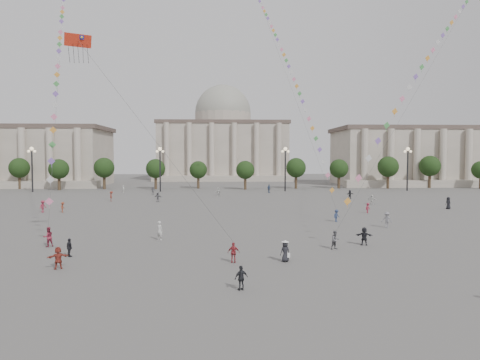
{
  "coord_description": "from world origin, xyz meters",
  "views": [
    {
      "loc": [
        -0.0,
        -32.48,
        8.11
      ],
      "look_at": [
        1.76,
        12.0,
        5.78
      ],
      "focal_mm": 32.0,
      "sensor_mm": 36.0,
      "label": 1
    }
  ],
  "objects": [
    {
      "name": "lamp_post_far_west",
      "position": [
        -45.0,
        70.0,
        7.35
      ],
      "size": [
        2.0,
        0.9,
        10.65
      ],
      "color": "#262628",
      "rests_on": "ground"
    },
    {
      "name": "person_crowd_4",
      "position": [
        -1.01,
        57.46,
        0.91
      ],
      "size": [
        1.49,
        1.66,
        1.83
      ],
      "primitive_type": "imported",
      "rotation": [
        0.0,
        0.0,
        4.03
      ],
      "color": "silver",
      "rests_on": "ground"
    },
    {
      "name": "person_crowd_12",
      "position": [
        -11.99,
        46.25,
        0.88
      ],
      "size": [
        1.7,
        1.18,
        1.76
      ],
      "primitive_type": "imported",
      "rotation": [
        0.0,
        0.0,
        2.69
      ],
      "color": "slate",
      "rests_on": "ground"
    },
    {
      "name": "person_crowd_6",
      "position": [
        18.94,
        15.93,
        0.93
      ],
      "size": [
        1.39,
        1.21,
        1.86
      ],
      "primitive_type": "imported",
      "rotation": [
        0.0,
        0.0,
        5.75
      ],
      "color": "slate",
      "rests_on": "ground"
    },
    {
      "name": "lamp_post_mid_west",
      "position": [
        -15.0,
        70.0,
        7.35
      ],
      "size": [
        2.0,
        0.9,
        10.65
      ],
      "color": "#262628",
      "rests_on": "ground"
    },
    {
      "name": "hall_central",
      "position": [
        0.0,
        129.22,
        14.23
      ],
      "size": [
        48.3,
        34.3,
        35.5
      ],
      "color": "gray",
      "rests_on": "ground"
    },
    {
      "name": "person_crowd_20",
      "position": [
        -23.74,
        31.42,
        0.78
      ],
      "size": [
        0.59,
        1.01,
        1.56
      ],
      "primitive_type": "imported",
      "rotation": [
        0.0,
        0.0,
        1.58
      ],
      "color": "brown",
      "rests_on": "ground"
    },
    {
      "name": "person_crowd_17",
      "position": [
        -20.75,
        47.46,
        0.95
      ],
      "size": [
        0.96,
        1.35,
        1.9
      ],
      "primitive_type": "imported",
      "rotation": [
        0.0,
        0.0,
        1.8
      ],
      "color": "maroon",
      "rests_on": "ground"
    },
    {
      "name": "tourist_1",
      "position": [
        -12.57,
        2.59,
        0.77
      ],
      "size": [
        0.89,
        0.91,
        1.53
      ],
      "primitive_type": "imported",
      "rotation": [
        0.0,
        0.0,
        2.32
      ],
      "color": "black",
      "rests_on": "ground"
    },
    {
      "name": "tourist_2",
      "position": [
        -12.02,
        -1.23,
        0.82
      ],
      "size": [
        1.57,
        1.13,
        1.64
      ],
      "primitive_type": "imported",
      "rotation": [
        0.0,
        0.0,
        3.62
      ],
      "color": "#9A362A",
      "rests_on": "ground"
    },
    {
      "name": "kite_flyer_1",
      "position": [
        14.36,
        20.83,
        0.77
      ],
      "size": [
        1.14,
        1.06,
        1.54
      ],
      "primitive_type": "imported",
      "rotation": [
        0.0,
        0.0,
        0.65
      ],
      "color": "navy",
      "rests_on": "ground"
    },
    {
      "name": "ground",
      "position": [
        0.0,
        0.0,
        0.0
      ],
      "size": [
        360.0,
        360.0,
        0.0
      ],
      "primitive_type": "plane",
      "color": "#54514F",
      "rests_on": "ground"
    },
    {
      "name": "lamp_post_far_east",
      "position": [
        45.0,
        70.0,
        7.35
      ],
      "size": [
        2.0,
        0.9,
        10.65
      ],
      "color": "#262628",
      "rests_on": "ground"
    },
    {
      "name": "kite_flyer_0",
      "position": [
        -15.92,
        6.69,
        0.91
      ],
      "size": [
        1.11,
        1.09,
        1.81
      ],
      "primitive_type": "imported",
      "rotation": [
        0.0,
        0.0,
        3.85
      ],
      "color": "maroon",
      "rests_on": "ground"
    },
    {
      "name": "person_crowd_10",
      "position": [
        -23.17,
        67.57,
        0.82
      ],
      "size": [
        0.42,
        0.61,
        1.64
      ],
      "primitive_type": "imported",
      "rotation": [
        0.0,
        0.0,
        1.61
      ],
      "color": "silver",
      "rests_on": "ground"
    },
    {
      "name": "tree_row",
      "position": [
        0.0,
        78.0,
        5.39
      ],
      "size": [
        137.12,
        5.12,
        8.0
      ],
      "color": "#382B1C",
      "rests_on": "ground"
    },
    {
      "name": "person_crowd_8",
      "position": [
        21.15,
        28.86,
        0.76
      ],
      "size": [
        1.12,
        1.03,
        1.51
      ],
      "primitive_type": "imported",
      "rotation": [
        0.0,
        0.0,
        0.64
      ],
      "color": "maroon",
      "rests_on": "ground"
    },
    {
      "name": "hall_east",
      "position": [
        75.0,
        93.89,
        8.43
      ],
      "size": [
        84.0,
        26.22,
        17.2
      ],
      "color": "gray",
      "rests_on": "ground"
    },
    {
      "name": "tourist_4",
      "position": [
        1.09,
        -6.74,
        0.76
      ],
      "size": [
        0.96,
        0.73,
        1.52
      ],
      "primitive_type": "imported",
      "rotation": [
        0.0,
        0.0,
        3.6
      ],
      "color": "#212327",
      "rests_on": "ground"
    },
    {
      "name": "person_crowd_3",
      "position": [
        13.05,
        6.26,
        0.84
      ],
      "size": [
        1.62,
        0.75,
        1.68
      ],
      "primitive_type": "imported",
      "rotation": [
        0.0,
        0.0,
        2.98
      ],
      "color": "#222227",
      "rests_on": "ground"
    },
    {
      "name": "lamp_post_mid_east",
      "position": [
        15.0,
        70.0,
        7.35
      ],
      "size": [
        2.0,
        0.9,
        10.65
      ],
      "color": "#262628",
      "rests_on": "ground"
    },
    {
      "name": "kite_train_west",
      "position": [
        -23.3,
        30.04,
        22.6
      ],
      "size": [
        14.43,
        43.48,
        60.59
      ],
      "color": "#3F3F3F",
      "rests_on": "ground"
    },
    {
      "name": "kite_train_mid",
      "position": [
        11.13,
        44.42,
        25.25
      ],
      "size": [
        6.83,
        44.48,
        63.04
      ],
      "color": "#3F3F3F",
      "rests_on": "ground"
    },
    {
      "name": "person_crowd_16",
      "position": [
        -15.46,
        61.83,
        0.85
      ],
      "size": [
        1.08,
        0.75,
        1.71
      ],
      "primitive_type": "imported",
      "rotation": [
        0.0,
        0.0,
        0.38
      ],
      "color": "slate",
      "rests_on": "ground"
    },
    {
      "name": "hat_person",
      "position": [
        4.82,
        0.27,
        0.85
      ],
      "size": [
        0.91,
        0.74,
        1.69
      ],
      "color": "black",
      "rests_on": "ground"
    },
    {
      "name": "kite_train_east",
      "position": [
        26.99,
        23.63,
        20.62
      ],
      "size": [
        31.91,
        34.91,
        59.71
      ],
      "color": "#3F3F3F",
      "rests_on": "ground"
    },
    {
      "name": "dragon_kite",
      "position": [
        -12.25,
        5.18,
        17.28
      ],
      "size": [
        7.73,
        3.27,
        21.79
      ],
      "color": "red",
      "rests_on": "ground"
    },
    {
      "name": "tourist_0",
      "position": [
        0.8,
        0.11,
        0.79
      ],
      "size": [
        0.94,
        0.4,
        1.59
      ],
      "primitive_type": "imported",
      "rotation": [
        0.0,
        0.0,
        3.12
      ],
      "color": "maroon",
      "rests_on": "ground"
    },
    {
      "name": "person_crowd_13",
      "position": [
        -6.25,
        9.47,
        0.95
      ],
      "size": [
        0.83,
        0.77,
        1.9
      ],
      "primitive_type": "imported",
      "rotation": [
        0.0,
        0.0,
        2.52
      ],
      "color": "silver",
      "rests_on": "ground"
    },
    {
      "name": "person_crowd_9",
      "position": [
        25.05,
        50.72,
        0.86
      ],
      "size": [
        1.68,
        1.02,
        1.72
      ],
      "primitive_type": "imported",
      "rotation": [
        0.0,
        0.0,
        0.35
      ],
      "color": "black",
      "rests_on": "ground"
    },
    {
      "name": "person_crowd_0",
      "position": [
        10.56,
        65.48,
        0.97
      ],
      "size": [
        1.19,
        1.08,
        1.95
      ],
      "primitive_type": "imported",
      "rotation": [
        0.0,
        0.0,
        0.67
      ],
      "color": "navy",
      "rests_on": "ground"
    },
    {
      "name": "kite_flyer_2",
      "position": [
        9.93,
        4.64,
        0.83
      ],
      "size": [
        0.98,
        0.89,
        1.66
      ],
      "primitive_type": "imported",
      "rotation": [
        0.0,
        0.0,
        0.39
      ],
      "color": "slate",
      "rests_on": "ground"
    },
    {
      "name": "person_crowd_2",
      "position": [
        -26.68,
        31.56,
        0.9
      ],
      "size": [
        1.09,
        1.33,
        1.79
      ],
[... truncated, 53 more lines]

